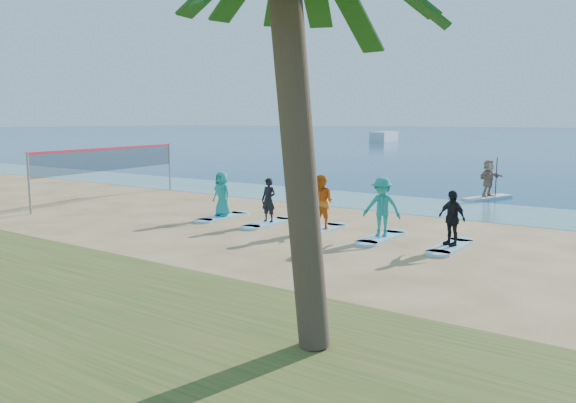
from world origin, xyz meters
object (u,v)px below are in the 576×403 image
Objects in this scene: surfboard_1 at (269,223)px; student_2 at (321,202)px; student_4 at (452,218)px; surfboard_4 at (450,247)px; surfboard_0 at (222,217)px; student_0 at (222,194)px; student_1 at (269,200)px; surfboard_3 at (381,238)px; student_3 at (382,207)px; boat_offshore_a at (384,141)px; surfboard_2 at (321,230)px; volleyball_net at (109,160)px; paddleboard at (488,198)px; paddleboarder at (489,178)px.

student_2 is at bearing 0.00° from surfboard_1.
surfboard_4 is at bearing 0.00° from student_4.
surfboard_0 is 1.00× the size of surfboard_1.
student_0 is 1.07× the size of student_1.
student_3 is (0.00, 0.00, 0.98)m from surfboard_3.
student_2 is at bearing -74.73° from boat_offshore_a.
surfboard_2 is 2.44m from student_3.
student_3 reaches higher than surfboard_1.
surfboard_4 is at bearing -71.99° from boat_offshore_a.
volleyball_net reaches higher than student_3.
surfboard_3 is at bearing 7.69° from student_2.
student_2 is at bearing -3.45° from volleyball_net.
paddleboard is 1.60× the size of student_3.
surfboard_1 is 1.17× the size of student_3.
surfboard_0 is at bearing -156.45° from student_4.
student_1 is (2.23, 0.00, -0.06)m from student_0.
student_4 is (4.46, 0.00, 0.86)m from surfboard_2.
paddleboard is 13.24m from student_0.
surfboard_0 is at bearing -5.46° from volleyball_net.
boat_offshore_a is at bearing 121.54° from student_2.
volleyball_net is 10.05m from surfboard_1.
student_0 reaches higher than surfboard_1.
surfboard_0 is 1.00× the size of surfboard_2.
surfboard_3 is 2.23m from surfboard_4.
paddleboarder is 11.55m from student_2.
boat_offshore_a is 82.55m from student_1.
student_1 is 0.72× the size of surfboard_4.
surfboard_2 is (12.08, -0.73, -1.86)m from volleyball_net.
student_1 is at bearing 0.00° from surfboard_0.
student_0 is (-6.85, -11.30, -0.06)m from paddleboarder.
boat_offshore_a is 4.03× the size of surfboard_0.
student_3 reaches higher than student_4.
surfboard_0 is at bearing 180.00° from surfboard_2.
surfboard_0 is at bearing -100.93° from paddleboard.
paddleboard reaches higher than surfboard_2.
surfboard_3 is at bearing 180.00° from surfboard_4.
surfboard_4 is at bearing -150.93° from paddleboarder.
volleyball_net is at bearing 144.85° from paddleboarder.
student_4 is (38.19, -76.30, 0.90)m from boat_offshore_a.
student_4 is at bearing 0.00° from surfboard_4.
student_2 is 2.43m from surfboard_3.
student_4 is at bearing 0.00° from surfboard_0.
student_2 is 0.83× the size of surfboard_3.
surfboard_2 and surfboard_3 have the same top height.
surfboard_1 is (2.23, 0.00, 0.00)m from surfboard_0.
paddleboarder is 1.11× the size of student_1.
student_2 reaches higher than boat_offshore_a.
student_0 is at bearing -100.93° from paddleboard.
surfboard_0 is at bearing -172.31° from student_2.
boat_offshore_a is at bearing 112.43° from surfboard_1.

